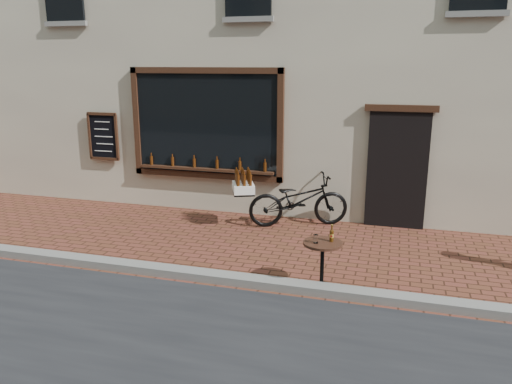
# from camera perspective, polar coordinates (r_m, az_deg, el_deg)

# --- Properties ---
(ground) EXTENTS (90.00, 90.00, 0.00)m
(ground) POSITION_cam_1_polar(r_m,az_deg,el_deg) (7.03, -1.16, -11.23)
(ground) COLOR #582D1C
(ground) RESTS_ON ground
(kerb) EXTENTS (90.00, 0.25, 0.12)m
(kerb) POSITION_cam_1_polar(r_m,az_deg,el_deg) (7.18, -0.68, -10.13)
(kerb) COLOR slate
(kerb) RESTS_ON ground
(cargo_bicycle) EXTENTS (2.28, 1.43, 1.08)m
(cargo_bicycle) POSITION_cam_1_polar(r_m,az_deg,el_deg) (9.57, 4.65, -0.88)
(cargo_bicycle) COLOR black
(cargo_bicycle) RESTS_ON ground
(bistro_table) EXTENTS (0.54, 0.54, 0.93)m
(bistro_table) POSITION_cam_1_polar(r_m,az_deg,el_deg) (6.95, 7.62, -7.22)
(bistro_table) COLOR black
(bistro_table) RESTS_ON ground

